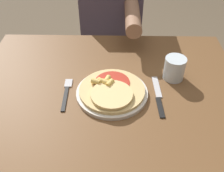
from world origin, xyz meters
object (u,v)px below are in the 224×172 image
plate (112,93)px  pizza (111,90)px  knife (158,96)px  drinking_glass (174,68)px  fork (67,92)px  dining_table (107,118)px  person_diner (112,24)px

plate → pizza: (-0.00, -0.00, 0.02)m
knife → drinking_glass: size_ratio=2.41×
pizza → knife: 0.17m
plate → fork: plate is taller
dining_table → person_diner: bearing=89.4°
plate → drinking_glass: drinking_glass is taller
person_diner → knife: bearing=-74.9°
pizza → knife: pizza is taller
dining_table → knife: bearing=1.8°
dining_table → plate: plate is taller
dining_table → fork: fork is taller
knife → drinking_glass: 0.14m
fork → person_diner: size_ratio=0.15×
plate → person_diner: person_diner is taller
dining_table → drinking_glass: (0.26, 0.12, 0.16)m
drinking_glass → person_diner: bearing=114.4°
knife → drinking_glass: drinking_glass is taller
plate → knife: bearing=-4.0°
dining_table → plate: (0.02, 0.02, 0.12)m
person_diner → plate: bearing=-89.1°
plate → drinking_glass: (0.24, 0.10, 0.04)m
dining_table → fork: bearing=171.3°
dining_table → knife: 0.22m
plate → knife: (0.17, -0.01, -0.00)m
person_diner → pizza: bearing=-89.3°
knife → person_diner: 0.70m
plate → dining_table: bearing=-135.2°
dining_table → fork: 0.19m
dining_table → drinking_glass: size_ratio=11.42×
dining_table → plate: bearing=44.8°
plate → knife: size_ratio=1.20×
pizza → drinking_glass: (0.24, 0.11, 0.02)m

